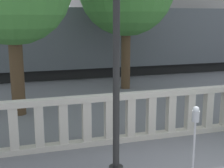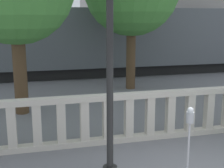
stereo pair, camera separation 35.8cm
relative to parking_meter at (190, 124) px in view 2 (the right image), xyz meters
The scene contains 3 objects.
balustrade 2.15m from the parking_meter, 81.73° to the left, with size 15.58×0.24×1.23m.
parking_meter is the anchor object (origin of this frame).
train_near 11.79m from the parking_meter, 76.50° to the left, with size 26.14×2.95×4.09m.
Camera 2 is at (-3.03, -4.12, 3.03)m, focal length 50.00 mm.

